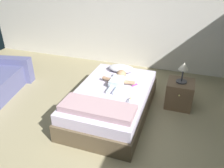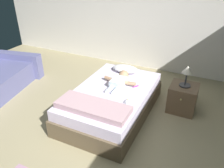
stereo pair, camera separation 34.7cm
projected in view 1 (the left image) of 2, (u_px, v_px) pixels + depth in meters
name	position (u px, v px, depth m)	size (l,w,h in m)	color
ground_plane	(93.00, 156.00, 2.90)	(8.00, 8.00, 0.00)	gray
wall_behind_bed	(147.00, 6.00, 4.74)	(8.00, 0.12, 2.72)	silver
bed	(112.00, 102.00, 3.63)	(1.13, 1.86, 0.44)	brown
pillow	(121.00, 68.00, 4.08)	(0.47, 0.28, 0.12)	silver
baby	(118.00, 80.00, 3.66)	(0.55, 0.62, 0.17)	silver
toothbrush	(135.00, 85.00, 3.64)	(0.08, 0.12, 0.02)	#B82AA9
nightstand	(179.00, 94.00, 3.81)	(0.43, 0.46, 0.45)	brown
lamp	(184.00, 69.00, 3.59)	(0.17, 0.17, 0.35)	#333338
blanket	(97.00, 108.00, 3.00)	(1.01, 0.39, 0.08)	#B18E95
baby_bottle	(131.00, 100.00, 3.21)	(0.07, 0.12, 0.07)	white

